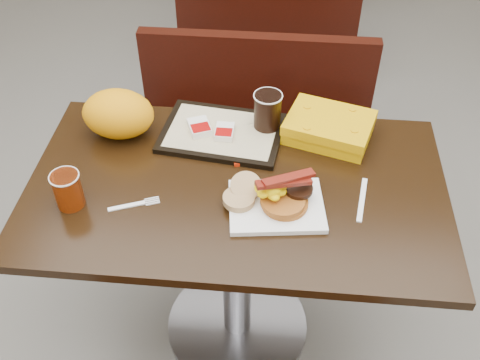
# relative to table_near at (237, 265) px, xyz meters

# --- Properties ---
(floor) EXTENTS (6.00, 7.00, 0.01)m
(floor) POSITION_rel_table_near_xyz_m (0.00, 0.00, -0.38)
(floor) COLOR gray
(floor) RESTS_ON ground
(table_near) EXTENTS (1.20, 0.70, 0.75)m
(table_near) POSITION_rel_table_near_xyz_m (0.00, 0.00, 0.00)
(table_near) COLOR black
(table_near) RESTS_ON floor
(bench_near_n) EXTENTS (1.00, 0.46, 0.72)m
(bench_near_n) POSITION_rel_table_near_xyz_m (0.00, 0.70, -0.02)
(bench_near_n) COLOR black
(bench_near_n) RESTS_ON floor
(bench_far_s) EXTENTS (1.00, 0.46, 0.72)m
(bench_far_s) POSITION_rel_table_near_xyz_m (0.00, 1.90, -0.02)
(bench_far_s) COLOR black
(bench_far_s) RESTS_ON floor
(platter) EXTENTS (0.28, 0.23, 0.02)m
(platter) POSITION_rel_table_near_xyz_m (0.12, -0.08, 0.38)
(platter) COLOR white
(platter) RESTS_ON table_near
(pancake_stack) EXTENTS (0.16, 0.16, 0.03)m
(pancake_stack) POSITION_rel_table_near_xyz_m (0.14, -0.08, 0.40)
(pancake_stack) COLOR #A6491B
(pancake_stack) RESTS_ON platter
(sausage_patty) EXTENTS (0.08, 0.08, 0.01)m
(sausage_patty) POSITION_rel_table_near_xyz_m (0.18, -0.05, 0.42)
(sausage_patty) COLOR black
(sausage_patty) RESTS_ON pancake_stack
(scrambled_eggs) EXTENTS (0.10, 0.09, 0.05)m
(scrambled_eggs) POSITION_rel_table_near_xyz_m (0.11, -0.08, 0.44)
(scrambled_eggs) COLOR #FFE105
(scrambled_eggs) RESTS_ON pancake_stack
(bacon_strips) EXTENTS (0.17, 0.12, 0.01)m
(bacon_strips) POSITION_rel_table_near_xyz_m (0.13, -0.08, 0.47)
(bacon_strips) COLOR #470705
(bacon_strips) RESTS_ON scrambled_eggs
(muffin_bottom) EXTENTS (0.10, 0.10, 0.02)m
(muffin_bottom) POSITION_rel_table_near_xyz_m (0.01, -0.08, 0.40)
(muffin_bottom) COLOR tan
(muffin_bottom) RESTS_ON platter
(muffin_top) EXTENTS (0.09, 0.10, 0.05)m
(muffin_top) POSITION_rel_table_near_xyz_m (0.03, -0.04, 0.41)
(muffin_top) COLOR tan
(muffin_top) RESTS_ON platter
(coffee_cup_near) EXTENTS (0.09, 0.09, 0.11)m
(coffee_cup_near) POSITION_rel_table_near_xyz_m (-0.45, -0.12, 0.43)
(coffee_cup_near) COLOR #9C2C05
(coffee_cup_near) RESTS_ON table_near
(fork) EXTENTS (0.14, 0.08, 0.00)m
(fork) POSITION_rel_table_near_xyz_m (-0.29, -0.12, 0.38)
(fork) COLOR white
(fork) RESTS_ON table_near
(knife) EXTENTS (0.04, 0.17, 0.00)m
(knife) POSITION_rel_table_near_xyz_m (0.35, -0.03, 0.38)
(knife) COLOR white
(knife) RESTS_ON table_near
(condiment_syrup) EXTENTS (0.05, 0.04, 0.01)m
(condiment_syrup) POSITION_rel_table_near_xyz_m (0.00, 0.09, 0.38)
(condiment_syrup) COLOR red
(condiment_syrup) RESTS_ON table_near
(condiment_ketchup) EXTENTS (0.04, 0.03, 0.01)m
(condiment_ketchup) POSITION_rel_table_near_xyz_m (0.05, 0.11, 0.38)
(condiment_ketchup) COLOR #8C0504
(condiment_ketchup) RESTS_ON table_near
(tray) EXTENTS (0.40, 0.31, 0.02)m
(tray) POSITION_rel_table_near_xyz_m (-0.07, 0.22, 0.38)
(tray) COLOR black
(tray) RESTS_ON table_near
(hashbrown_sleeve_left) EXTENTS (0.09, 0.10, 0.02)m
(hashbrown_sleeve_left) POSITION_rel_table_near_xyz_m (-0.14, 0.22, 0.40)
(hashbrown_sleeve_left) COLOR silver
(hashbrown_sleeve_left) RESTS_ON tray
(hashbrown_sleeve_right) EXTENTS (0.06, 0.08, 0.02)m
(hashbrown_sleeve_right) POSITION_rel_table_near_xyz_m (-0.06, 0.20, 0.40)
(hashbrown_sleeve_right) COLOR silver
(hashbrown_sleeve_right) RESTS_ON tray
(coffee_cup_far) EXTENTS (0.10, 0.10, 0.12)m
(coffee_cup_far) POSITION_rel_table_near_xyz_m (0.07, 0.26, 0.45)
(coffee_cup_far) COLOR black
(coffee_cup_far) RESTS_ON tray
(clamshell) EXTENTS (0.30, 0.26, 0.07)m
(clamshell) POSITION_rel_table_near_xyz_m (0.26, 0.24, 0.41)
(clamshell) COLOR #CF9503
(clamshell) RESTS_ON table_near
(paper_bag) EXTENTS (0.27, 0.23, 0.15)m
(paper_bag) POSITION_rel_table_near_xyz_m (-0.38, 0.20, 0.45)
(paper_bag) COLOR orange
(paper_bag) RESTS_ON table_near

